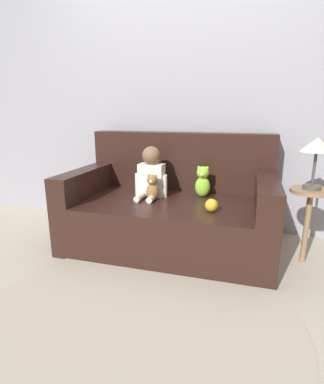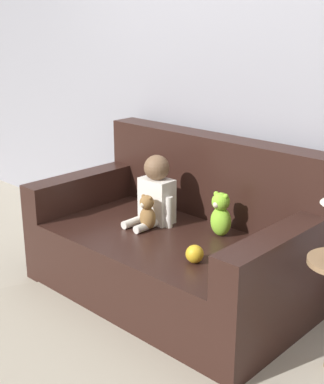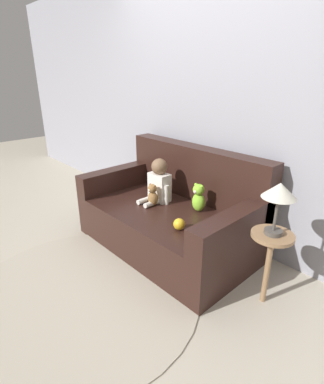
{
  "view_description": "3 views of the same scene",
  "coord_description": "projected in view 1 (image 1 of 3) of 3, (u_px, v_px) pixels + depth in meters",
  "views": [
    {
      "loc": [
        0.59,
        -2.26,
        1.09
      ],
      "look_at": [
        -0.04,
        -0.11,
        0.49
      ],
      "focal_mm": 28.0,
      "sensor_mm": 36.0,
      "label": 1
    },
    {
      "loc": [
        1.95,
        -2.13,
        1.59
      ],
      "look_at": [
        0.0,
        -0.08,
        0.67
      ],
      "focal_mm": 50.0,
      "sensor_mm": 36.0,
      "label": 2
    },
    {
      "loc": [
        1.81,
        -1.74,
        1.57
      ],
      "look_at": [
        0.09,
        -0.14,
        0.62
      ],
      "focal_mm": 28.0,
      "sensor_mm": 36.0,
      "label": 3
    }
  ],
  "objects": [
    {
      "name": "floor_rug",
      "position": [
        136.0,
        317.0,
        1.63
      ],
      "size": [
        1.79,
        1.79,
        0.01
      ],
      "color": "#B2A893",
      "rests_on": "ground_plane"
    },
    {
      "name": "side_table",
      "position": [
        314.0,
        168.0,
        2.07
      ],
      "size": [
        0.29,
        0.29,
        0.92
      ],
      "color": "#93704C",
      "rests_on": "ground_plane"
    },
    {
      "name": "toy_ball",
      "position": [
        212.0,
        205.0,
        2.13
      ],
      "size": [
        0.09,
        0.09,
        0.09
      ],
      "color": "gold",
      "rests_on": "couch"
    },
    {
      "name": "teddy_bear_brown",
      "position": [
        152.0,
        188.0,
        2.38
      ],
      "size": [
        0.1,
        0.1,
        0.21
      ],
      "color": "olive",
      "rests_on": "couch"
    },
    {
      "name": "couch",
      "position": [
        172.0,
        208.0,
        2.52
      ],
      "size": [
        1.63,
        0.95,
        0.91
      ],
      "color": "black",
      "rests_on": "ground_plane"
    },
    {
      "name": "wall_back",
      "position": [
        187.0,
        88.0,
        2.72
      ],
      "size": [
        8.0,
        0.05,
        2.6
      ],
      "color": "#93939E",
      "rests_on": "ground_plane"
    },
    {
      "name": "person_baby",
      "position": [
        151.0,
        174.0,
        2.49
      ],
      "size": [
        0.28,
        0.31,
        0.42
      ],
      "color": "white",
      "rests_on": "couch"
    },
    {
      "name": "ground_plane",
      "position": [
        170.0,
        245.0,
        2.54
      ],
      "size": [
        12.0,
        12.0,
        0.0
      ],
      "primitive_type": "plane",
      "color": "#B7AD99"
    },
    {
      "name": "plush_toy_side",
      "position": [
        203.0,
        182.0,
        2.48
      ],
      "size": [
        0.13,
        0.12,
        0.26
      ],
      "color": "#8CD133",
      "rests_on": "couch"
    }
  ]
}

